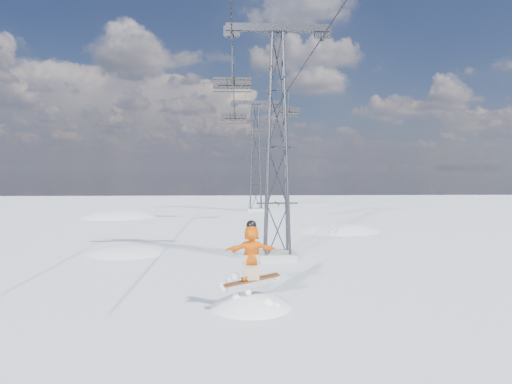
% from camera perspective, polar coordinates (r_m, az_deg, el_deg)
% --- Properties ---
extents(ground, '(120.00, 120.00, 0.00)m').
position_cam_1_polar(ground, '(15.08, 2.26, -14.26)').
color(ground, white).
rests_on(ground, ground).
extents(snow_terrain, '(39.00, 37.00, 22.00)m').
position_cam_1_polar(snow_terrain, '(38.44, -8.03, -18.49)').
color(snow_terrain, white).
rests_on(snow_terrain, ground).
extents(lift_tower_near, '(5.20, 1.80, 11.43)m').
position_cam_1_polar(lift_tower_near, '(22.46, 2.65, 5.53)').
color(lift_tower_near, '#999999').
rests_on(lift_tower_near, ground).
extents(lift_tower_far, '(5.20, 1.80, 11.43)m').
position_cam_1_polar(lift_tower_far, '(47.41, -0.04, 4.20)').
color(lift_tower_far, '#999999').
rests_on(lift_tower_far, ground).
extents(haul_cables, '(4.46, 51.00, 0.06)m').
position_cam_1_polar(haul_cables, '(34.51, 0.93, 13.65)').
color(haul_cables, black).
rests_on(haul_cables, ground).
extents(snowboarder_jump, '(4.40, 4.40, 6.79)m').
position_cam_1_polar(snowboarder_jump, '(15.72, -0.60, -19.84)').
color(snowboarder_jump, white).
rests_on(snowboarder_jump, ground).
extents(lift_chair_near, '(2.00, 0.57, 2.48)m').
position_cam_1_polar(lift_chair_near, '(24.40, -2.98, 13.36)').
color(lift_chair_near, black).
rests_on(lift_chair_near, ground).
extents(lift_chair_mid, '(1.83, 0.53, 2.27)m').
position_cam_1_polar(lift_chair_mid, '(37.34, 4.08, 10.00)').
color(lift_chair_mid, black).
rests_on(lift_chair_mid, ground).
extents(lift_chair_far, '(2.19, 0.63, 2.71)m').
position_cam_1_polar(lift_chair_far, '(38.44, -2.78, 9.28)').
color(lift_chair_far, black).
rests_on(lift_chair_far, ground).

